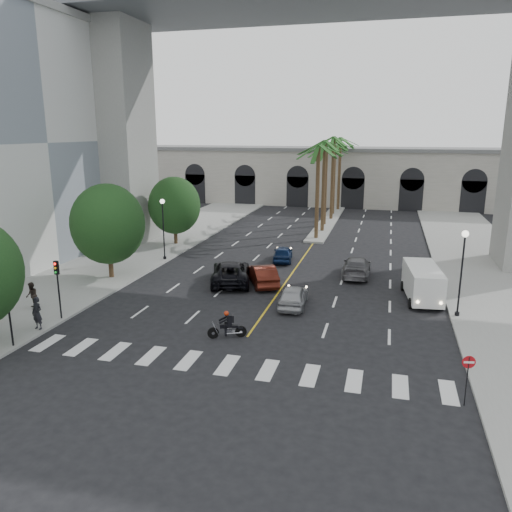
{
  "coord_description": "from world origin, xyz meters",
  "views": [
    {
      "loc": [
        6.97,
        -22.32,
        10.92
      ],
      "look_at": [
        -0.57,
        6.0,
        3.54
      ],
      "focal_mm": 35.0,
      "sensor_mm": 36.0,
      "label": 1
    }
  ],
  "objects": [
    {
      "name": "cargo_van",
      "position": [
        9.5,
        10.86,
        1.25
      ],
      "size": [
        2.6,
        5.45,
        2.24
      ],
      "rotation": [
        0.0,
        0.0,
        0.11
      ],
      "color": "silver",
      "rests_on": "ground"
    },
    {
      "name": "pedestrian_b",
      "position": [
        -14.01,
        2.45,
        1.0
      ],
      "size": [
        1.04,
        1.03,
        1.69
      ],
      "primitive_type": "imported",
      "rotation": [
        0.0,
        0.0,
        -0.77
      ],
      "color": "black",
      "rests_on": "sidewalk_left"
    },
    {
      "name": "lamp_post_right",
      "position": [
        11.4,
        8.0,
        3.22
      ],
      "size": [
        0.4,
        0.4,
        5.35
      ],
      "color": "black",
      "rests_on": "ground"
    },
    {
      "name": "car_d",
      "position": [
        4.93,
        15.52,
        0.74
      ],
      "size": [
        2.09,
        5.1,
        1.48
      ],
      "primitive_type": "imported",
      "rotation": [
        0.0,
        0.0,
        3.15
      ],
      "color": "#5C5A5F",
      "rests_on": "ground"
    },
    {
      "name": "car_b",
      "position": [
        -1.5,
        11.44,
        0.75
      ],
      "size": [
        3.38,
        4.83,
        1.51
      ],
      "primitive_type": "imported",
      "rotation": [
        0.0,
        0.0,
        3.58
      ],
      "color": "#45150D",
      "rests_on": "ground"
    },
    {
      "name": "pier_building",
      "position": [
        0.0,
        55.0,
        4.27
      ],
      "size": [
        71.0,
        10.5,
        8.5
      ],
      "color": "#BEB6AB",
      "rests_on": "ground"
    },
    {
      "name": "street_tree_far",
      "position": [
        -13.0,
        22.0,
        3.9
      ],
      "size": [
        5.04,
        5.04,
        6.68
      ],
      "color": "#382616",
      "rests_on": "ground"
    },
    {
      "name": "palm_e",
      "position": [
        -0.1,
        44.0,
        9.19
      ],
      "size": [
        3.2,
        3.2,
        10.4
      ],
      "color": "#47331E",
      "rests_on": "ground"
    },
    {
      "name": "lamp_post_left_far",
      "position": [
        -11.4,
        16.0,
        3.22
      ],
      "size": [
        0.4,
        0.4,
        5.35
      ],
      "color": "black",
      "rests_on": "ground"
    },
    {
      "name": "car_e",
      "position": [
        -1.5,
        18.46,
        0.66
      ],
      "size": [
        2.13,
        4.09,
        1.33
      ],
      "primitive_type": "imported",
      "rotation": [
        0.0,
        0.0,
        3.29
      ],
      "color": "#0F2249",
      "rests_on": "ground"
    },
    {
      "name": "palm_c",
      "position": [
        -0.2,
        36.0,
        8.91
      ],
      "size": [
        3.2,
        3.2,
        10.1
      ],
      "color": "#47331E",
      "rests_on": "ground"
    },
    {
      "name": "palm_d",
      "position": [
        0.15,
        40.0,
        9.65
      ],
      "size": [
        3.2,
        3.2,
        10.9
      ],
      "color": "#47331E",
      "rests_on": "ground"
    },
    {
      "name": "car_a",
      "position": [
        1.5,
        7.47,
        0.7
      ],
      "size": [
        1.86,
        4.17,
        1.39
      ],
      "primitive_type": "imported",
      "rotation": [
        0.0,
        0.0,
        3.2
      ],
      "color": "#9A9A9E",
      "rests_on": "ground"
    },
    {
      "name": "pedestrian_a",
      "position": [
        -11.5,
        -0.26,
        1.08
      ],
      "size": [
        0.75,
        0.56,
        1.85
      ],
      "primitive_type": "imported",
      "rotation": [
        0.0,
        0.0,
        -0.19
      ],
      "color": "black",
      "rests_on": "sidewalk_left"
    },
    {
      "name": "ground",
      "position": [
        0.0,
        0.0,
        0.0
      ],
      "size": [
        140.0,
        140.0,
        0.0
      ],
      "primitive_type": "plane",
      "color": "black",
      "rests_on": "ground"
    },
    {
      "name": "sidewalk_left",
      "position": [
        -15.0,
        15.0,
        0.07
      ],
      "size": [
        8.0,
        100.0,
        0.15
      ],
      "primitive_type": "cube",
      "color": "gray",
      "rests_on": "ground"
    },
    {
      "name": "sidewalk_right",
      "position": [
        15.0,
        15.0,
        0.07
      ],
      "size": [
        8.0,
        100.0,
        0.15
      ],
      "primitive_type": "cube",
      "color": "gray",
      "rests_on": "ground"
    },
    {
      "name": "bridge",
      "position": [
        3.42,
        22.0,
        18.51
      ],
      "size": [
        75.0,
        13.0,
        26.0
      ],
      "color": "gray",
      "rests_on": "ground"
    },
    {
      "name": "do_not_enter_sign",
      "position": [
        10.5,
        -2.45,
        1.6
      ],
      "size": [
        0.54,
        0.12,
        2.2
      ],
      "rotation": [
        0.0,
        0.0,
        0.18
      ],
      "color": "black",
      "rests_on": "ground"
    },
    {
      "name": "street_tree_mid",
      "position": [
        -13.0,
        10.0,
        4.21
      ],
      "size": [
        5.44,
        5.44,
        7.21
      ],
      "color": "#382616",
      "rests_on": "ground"
    },
    {
      "name": "palm_a",
      "position": [
        0.0,
        28.0,
        9.1
      ],
      "size": [
        3.2,
        3.2,
        10.3
      ],
      "color": "#47331E",
      "rests_on": "ground"
    },
    {
      "name": "car_c",
      "position": [
        -3.91,
        11.3,
        0.81
      ],
      "size": [
        4.19,
        6.34,
        1.62
      ],
      "primitive_type": "imported",
      "rotation": [
        0.0,
        0.0,
        3.42
      ],
      "color": "black",
      "rests_on": "ground"
    },
    {
      "name": "palm_f",
      "position": [
        0.2,
        48.0,
        9.46
      ],
      "size": [
        3.2,
        3.2,
        10.7
      ],
      "color": "#47331E",
      "rests_on": "ground"
    },
    {
      "name": "median",
      "position": [
        0.0,
        38.0,
        0.1
      ],
      "size": [
        2.0,
        24.0,
        0.2
      ],
      "primitive_type": "cube",
      "color": "gray",
      "rests_on": "ground"
    },
    {
      "name": "motorcycle_rider",
      "position": [
        -0.97,
        1.64,
        0.69
      ],
      "size": [
        2.01,
        0.93,
        1.54
      ],
      "rotation": [
        0.0,
        0.0,
        0.39
      ],
      "color": "black",
      "rests_on": "ground"
    },
    {
      "name": "palm_b",
      "position": [
        0.1,
        32.0,
        9.37
      ],
      "size": [
        3.2,
        3.2,
        10.6
      ],
      "color": "#47331E",
      "rests_on": "ground"
    },
    {
      "name": "traffic_signal_near",
      "position": [
        -11.3,
        -2.5,
        2.51
      ],
      "size": [
        0.25,
        0.18,
        3.65
      ],
      "color": "black",
      "rests_on": "ground"
    },
    {
      "name": "traffic_signal_far",
      "position": [
        -11.3,
        1.5,
        2.51
      ],
      "size": [
        0.25,
        0.18,
        3.65
      ],
      "color": "black",
      "rests_on": "ground"
    }
  ]
}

